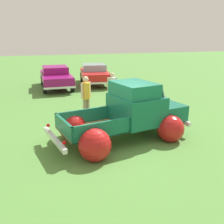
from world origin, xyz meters
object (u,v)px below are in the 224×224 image
(show_car_0, at_px, (56,76))
(spectator_0, at_px, (86,95))
(show_car_1, at_px, (94,73))
(spectator_2, at_px, (112,87))
(vintage_pickup_truck, at_px, (129,117))

(show_car_0, xyz_separation_m, spectator_0, (0.51, -7.17, 0.27))
(show_car_1, xyz_separation_m, spectator_0, (-2.27, -7.71, 0.27))
(spectator_0, relative_size, spectator_2, 1.12)
(spectator_2, bearing_deg, vintage_pickup_truck, 171.43)
(vintage_pickup_truck, bearing_deg, spectator_0, 100.98)
(vintage_pickup_truck, bearing_deg, spectator_2, 68.69)
(vintage_pickup_truck, relative_size, spectator_2, 3.00)
(vintage_pickup_truck, relative_size, show_car_0, 1.05)
(show_car_0, height_order, spectator_0, spectator_0)
(show_car_0, distance_m, spectator_0, 7.20)
(vintage_pickup_truck, distance_m, show_car_1, 10.21)
(show_car_1, bearing_deg, spectator_2, 3.58)
(vintage_pickup_truck, xyz_separation_m, show_car_0, (-1.48, 9.59, 0.03))
(show_car_0, height_order, show_car_1, same)
(show_car_0, xyz_separation_m, show_car_1, (2.78, 0.53, -0.00))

